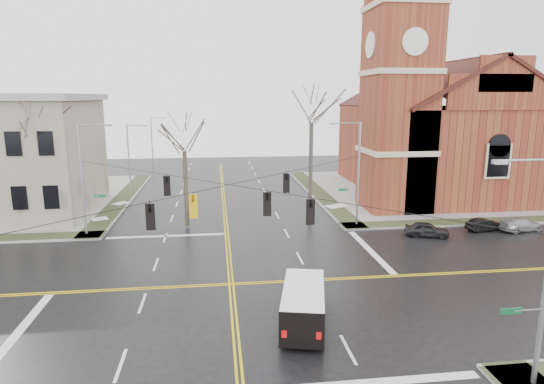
{
  "coord_description": "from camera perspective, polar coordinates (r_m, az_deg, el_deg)",
  "views": [
    {
      "loc": [
        -0.73,
        -26.11,
        11.23
      ],
      "look_at": [
        3.26,
        6.0,
        4.43
      ],
      "focal_mm": 30.0,
      "sensor_mm": 36.0,
      "label": 1
    }
  ],
  "objects": [
    {
      "name": "tree_ne",
      "position": [
        41.03,
        4.99,
        9.49
      ],
      "size": [
        4.0,
        4.0,
        13.24
      ],
      "color": "#352A22",
      "rests_on": "ground"
    },
    {
      "name": "ground",
      "position": [
        28.43,
        -5.14,
        -11.45
      ],
      "size": [
        120.0,
        120.0,
        0.0
      ],
      "primitive_type": "plane",
      "color": "black",
      "rests_on": "ground"
    },
    {
      "name": "parked_car_a",
      "position": [
        39.37,
        18.85,
        -4.46
      ],
      "size": [
        3.74,
        2.42,
        1.19
      ],
      "primitive_type": "imported",
      "rotation": [
        0.0,
        0.0,
        1.25
      ],
      "color": "black",
      "rests_on": "ground"
    },
    {
      "name": "span_wires",
      "position": [
        26.6,
        -5.38,
        0.92
      ],
      "size": [
        23.02,
        23.02,
        0.03
      ],
      "color": "black",
      "rests_on": "ground"
    },
    {
      "name": "church",
      "position": [
        56.99,
        19.72,
        8.37
      ],
      "size": [
        24.28,
        27.48,
        27.5
      ],
      "color": "maroon",
      "rests_on": "ground"
    },
    {
      "name": "tree_nw_far",
      "position": [
        41.99,
        -27.47,
        6.79
      ],
      "size": [
        4.0,
        4.0,
        11.72
      ],
      "color": "#352A22",
      "rests_on": "ground"
    },
    {
      "name": "parked_car_c",
      "position": [
        44.24,
        28.73,
        -3.57
      ],
      "size": [
        4.13,
        2.21,
        1.14
      ],
      "primitive_type": "imported",
      "rotation": [
        0.0,
        0.0,
        1.73
      ],
      "color": "#A4A4A6",
      "rests_on": "ground"
    },
    {
      "name": "cargo_van",
      "position": [
        23.39,
        3.97,
        -13.6
      ],
      "size": [
        3.14,
        5.56,
        2.0
      ],
      "rotation": [
        0.0,
        0.0,
        -0.22
      ],
      "color": "white",
      "rests_on": "ground"
    },
    {
      "name": "tree_nw_near",
      "position": [
        39.26,
        -10.95,
        5.64
      ],
      "size": [
        4.0,
        4.0,
        9.8
      ],
      "color": "#352A22",
      "rests_on": "ground"
    },
    {
      "name": "sidewalks",
      "position": [
        28.4,
        -5.14,
        -11.3
      ],
      "size": [
        80.0,
        80.0,
        0.17
      ],
      "color": "gray",
      "rests_on": "ground"
    },
    {
      "name": "signal_pole_ne",
      "position": [
        39.99,
        10.56,
        2.63
      ],
      "size": [
        2.75,
        0.22,
        9.0
      ],
      "color": "gray",
      "rests_on": "ground"
    },
    {
      "name": "parked_car_b",
      "position": [
        42.91,
        25.13,
        -3.73
      ],
      "size": [
        3.34,
        1.61,
        1.05
      ],
      "primitive_type": "imported",
      "rotation": [
        0.0,
        0.0,
        1.73
      ],
      "color": "black",
      "rests_on": "ground"
    },
    {
      "name": "signal_pole_nw",
      "position": [
        39.57,
        -22.52,
        1.83
      ],
      "size": [
        2.75,
        0.22,
        9.0
      ],
      "color": "gray",
      "rests_on": "ground"
    },
    {
      "name": "streetlight_north_a",
      "position": [
        55.43,
        -17.39,
        4.32
      ],
      "size": [
        2.3,
        0.2,
        8.0
      ],
      "color": "gray",
      "rests_on": "ground"
    },
    {
      "name": "road_markings",
      "position": [
        28.43,
        -5.14,
        -11.44
      ],
      "size": [
        100.0,
        100.0,
        0.01
      ],
      "color": "gold",
      "rests_on": "ground"
    },
    {
      "name": "signal_pole_se",
      "position": [
        19.95,
        30.96,
        -8.23
      ],
      "size": [
        2.75,
        0.22,
        9.0
      ],
      "color": "gray",
      "rests_on": "ground"
    },
    {
      "name": "traffic_signals",
      "position": [
        26.1,
        -5.31,
        -0.97
      ],
      "size": [
        8.21,
        8.26,
        1.3
      ],
      "color": "black",
      "rests_on": "ground"
    },
    {
      "name": "streetlight_north_b",
      "position": [
        75.08,
        -14.74,
        6.31
      ],
      "size": [
        2.3,
        0.2,
        8.0
      ],
      "color": "gray",
      "rests_on": "ground"
    }
  ]
}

